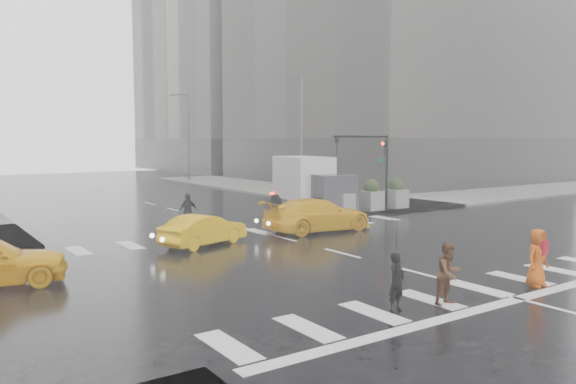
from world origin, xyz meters
TOP-DOWN VIEW (x-y plane):
  - ground at (0.00, 0.00)m, footprint 120.00×120.00m
  - sidewalk_ne at (19.50, 17.50)m, footprint 35.00×35.00m
  - building_ne_far at (29.00, 56.00)m, footprint 26.05×26.05m
  - road_markings at (0.00, 0.00)m, footprint 18.00×48.00m
  - traffic_signal_pole at (9.01, 8.01)m, footprint 4.45×0.42m
  - street_lamp_near at (10.87, 18.00)m, footprint 2.15×0.22m
  - street_lamp_far at (10.87, 38.00)m, footprint 2.15×0.22m
  - planter_west at (7.00, 8.20)m, footprint 1.10×1.10m
  - planter_mid at (9.00, 8.20)m, footprint 1.10×1.10m
  - planter_east at (11.00, 8.20)m, footprint 1.10×1.10m
  - pedestrian_black at (-3.46, -6.24)m, footprint 1.14×1.16m
  - pedestrian_brown at (-1.94, -6.58)m, footprint 0.80×0.62m
  - pedestrian_orange at (1.58, -6.80)m, footprint 0.84×0.56m
  - pedestrian_far_a at (-2.43, 8.35)m, footprint 1.08×0.73m
  - pedestrian_far_b at (3.46, 6.05)m, footprint 1.18×0.93m
  - taxi_mid at (-3.56, 4.34)m, footprint 4.02×2.51m
  - taxi_rear at (2.32, 4.55)m, footprint 4.74×2.35m
  - box_truck at (6.60, 10.85)m, footprint 2.26×6.04m

SIDE VIEW (x-z plane):
  - ground at x=0.00m, z-range 0.00..0.00m
  - road_markings at x=0.00m, z-range 0.00..0.01m
  - sidewalk_ne at x=19.50m, z-range 0.00..0.15m
  - taxi_mid at x=-3.56m, z-range 0.00..1.25m
  - taxi_rear at x=2.32m, z-range 0.00..1.52m
  - pedestrian_far_b at x=3.46m, z-range 0.00..1.61m
  - pedestrian_brown at x=-1.94m, z-range 0.00..1.62m
  - pedestrian_orange at x=1.58m, z-range 0.01..1.68m
  - pedestrian_far_a at x=-2.43m, z-range 0.00..1.73m
  - planter_west at x=7.00m, z-range 0.08..1.88m
  - planter_mid at x=9.00m, z-range 0.08..1.88m
  - planter_east at x=11.00m, z-range 0.08..1.88m
  - pedestrian_black at x=-3.46m, z-range 0.47..2.90m
  - box_truck at x=6.60m, z-range 0.11..3.32m
  - traffic_signal_pole at x=9.01m, z-range 0.97..5.47m
  - street_lamp_near at x=10.87m, z-range 0.45..9.45m
  - street_lamp_far at x=10.87m, z-range 0.45..9.45m
  - building_ne_far at x=29.00m, z-range -1.73..34.27m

